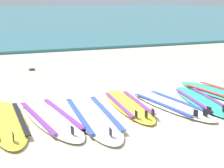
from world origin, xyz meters
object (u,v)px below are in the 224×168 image
surfboard_3 (128,105)px  surfboard_6 (223,94)px  surfboard_0 (7,122)px  surfboard_2 (92,115)px  surfboard_4 (170,105)px  surfboard_5 (201,101)px  surfboard_1 (50,117)px

surfboard_3 → surfboard_6: size_ratio=0.87×
surfboard_0 → surfboard_2: 1.30m
surfboard_4 → surfboard_5: (0.65, 0.01, -0.00)m
surfboard_5 → surfboard_6: (0.65, 0.22, -0.00)m
surfboard_3 → surfboard_5: size_ratio=1.02×
surfboard_5 → surfboard_0: bearing=178.4°
surfboard_3 → surfboard_4: (0.69, -0.23, -0.00)m
surfboard_1 → surfboard_6: (3.38, 0.13, 0.00)m
surfboard_0 → surfboard_4: (2.73, -0.11, 0.00)m
surfboard_1 → surfboard_2: bearing=-13.4°
surfboard_3 → surfboard_5: bearing=-9.4°
surfboard_0 → surfboard_3: bearing=3.5°
surfboard_4 → surfboard_1: bearing=177.4°
surfboard_3 → surfboard_4: size_ratio=0.95×
surfboard_0 → surfboard_3: same height
surfboard_0 → surfboard_4: bearing=-2.2°
surfboard_1 → surfboard_3: size_ratio=1.16×
surfboard_1 → surfboard_4: bearing=-2.6°
surfboard_0 → surfboard_6: (4.03, 0.12, -0.00)m
surfboard_4 → surfboard_2: bearing=-177.6°
surfboard_0 → surfboard_5: (3.38, -0.10, 0.00)m
surfboard_6 → surfboard_5: bearing=-161.6°
surfboard_0 → surfboard_6: same height
surfboard_0 → surfboard_1: same height
surfboard_4 → surfboard_3: bearing=161.6°
surfboard_1 → surfboard_5: (2.73, -0.09, 0.00)m
surfboard_1 → surfboard_3: bearing=5.6°
surfboard_3 → surfboard_2: bearing=-158.6°
surfboard_0 → surfboard_5: 3.38m
surfboard_5 → surfboard_6: same height
surfboard_2 → surfboard_4: bearing=2.4°
surfboard_2 → surfboard_4: same height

